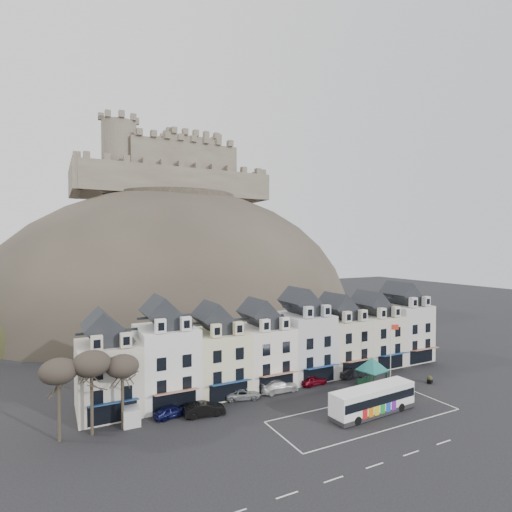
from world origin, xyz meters
The scene contains 21 objects.
ground centered at (0.00, 0.00, 0.00)m, with size 300.00×300.00×0.00m, color black.
coach_bay_markings centered at (2.00, 1.25, 0.00)m, with size 22.00×7.50×0.01m, color silver.
townhouse_terrace centered at (0.15, 15.97, 5.30)m, with size 54.40×9.35×11.80m.
castle_hill centered at (1.25, 68.95, 0.11)m, with size 100.00×76.00×68.00m.
castle centered at (0.51, 75.93, 40.19)m, with size 50.20×22.20×22.00m.
tree_left_far centered at (-29.00, 10.50, 6.90)m, with size 3.61×3.61×8.24m.
tree_left_mid centered at (-26.00, 10.50, 7.24)m, with size 3.78×3.78×8.64m.
tree_left_near centered at (-23.00, 10.50, 6.55)m, with size 3.43×3.43×7.84m.
bus centered at (3.07, 1.18, 1.74)m, with size 11.30×3.25×3.15m.
bus_shelter centered at (8.95, 7.50, 3.22)m, with size 6.44×6.44×4.14m.
red_buoy centered at (10.48, 3.51, 1.03)m, with size 1.74×1.74×2.02m.
flagpole centered at (13.22, 8.23, 4.77)m, with size 1.13×0.52×8.35m.
white_van centered at (-22.05, 12.00, 0.93)m, with size 1.86×4.11×1.86m.
planter_west centered at (13.04, 4.91, 0.54)m, with size 1.24×0.89×1.12m.
planter_east centered at (17.49, 5.19, 0.49)m, with size 1.14×0.88×1.03m.
car_navy centered at (-17.69, 10.89, 0.69)m, with size 1.62×4.04×1.38m, color #0B0D37.
car_black centered at (-14.26, 9.50, 0.77)m, with size 1.63×4.69×1.54m, color black.
car_silver centered at (-8.30, 12.00, 0.62)m, with size 2.06×4.40×1.24m, color #999DA1.
car_white centered at (-3.06, 12.00, 0.78)m, with size 2.19×5.39×1.56m, color silver.
car_maroon centered at (2.48, 12.00, 0.67)m, with size 1.58×3.93×1.34m, color #5B0511.
car_charcoal centered at (9.43, 12.00, 0.77)m, with size 1.63×4.66×1.54m, color black.
Camera 1 is at (-29.52, -32.83, 19.35)m, focal length 28.00 mm.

